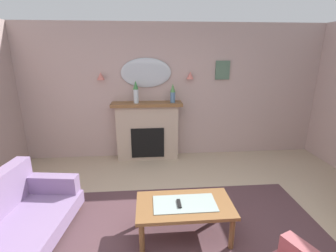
# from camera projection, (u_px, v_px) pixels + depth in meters

# --- Properties ---
(wall_back) EXTENTS (6.93, 0.10, 2.63)m
(wall_back) POSITION_uv_depth(u_px,v_px,m) (173.00, 92.00, 4.97)
(wall_back) COLOR #B29993
(wall_back) RESTS_ON ground
(patterned_rug) EXTENTS (3.20, 2.40, 0.01)m
(patterned_rug) POSITION_uv_depth(u_px,v_px,m) (197.00, 245.00, 2.80)
(patterned_rug) COLOR #4C3338
(patterned_rug) RESTS_ON ground
(fireplace) EXTENTS (1.36, 0.36, 1.16)m
(fireplace) POSITION_uv_depth(u_px,v_px,m) (147.00, 132.00, 4.93)
(fireplace) COLOR tan
(fireplace) RESTS_ON ground
(mantel_vase_left) EXTENTS (0.10, 0.10, 0.42)m
(mantel_vase_left) POSITION_uv_depth(u_px,v_px,m) (136.00, 92.00, 4.65)
(mantel_vase_left) COLOR silver
(mantel_vase_left) RESTS_ON fireplace
(mantel_vase_right) EXTENTS (0.10, 0.10, 0.36)m
(mantel_vase_right) POSITION_uv_depth(u_px,v_px,m) (173.00, 93.00, 4.72)
(mantel_vase_right) COLOR #4C7093
(mantel_vase_right) RESTS_ON fireplace
(wall_mirror) EXTENTS (0.96, 0.06, 0.56)m
(wall_mirror) POSITION_uv_depth(u_px,v_px,m) (146.00, 73.00, 4.73)
(wall_mirror) COLOR #B2BCC6
(wall_sconce_left) EXTENTS (0.14, 0.14, 0.14)m
(wall_sconce_left) POSITION_uv_depth(u_px,v_px,m) (101.00, 76.00, 4.63)
(wall_sconce_left) COLOR #D17066
(wall_sconce_right) EXTENTS (0.14, 0.14, 0.14)m
(wall_sconce_right) POSITION_uv_depth(u_px,v_px,m) (190.00, 75.00, 4.77)
(wall_sconce_right) COLOR #D17066
(framed_picture) EXTENTS (0.28, 0.03, 0.36)m
(framed_picture) POSITION_uv_depth(u_px,v_px,m) (223.00, 70.00, 4.85)
(framed_picture) COLOR #4C6B56
(coffee_table) EXTENTS (1.10, 0.60, 0.45)m
(coffee_table) POSITION_uv_depth(u_px,v_px,m) (185.00, 208.00, 2.84)
(coffee_table) COLOR brown
(coffee_table) RESTS_ON ground
(tv_remote) EXTENTS (0.04, 0.16, 0.02)m
(tv_remote) POSITION_uv_depth(u_px,v_px,m) (179.00, 204.00, 2.80)
(tv_remote) COLOR black
(tv_remote) RESTS_ON coffee_table
(floral_couch) EXTENTS (1.08, 1.81, 0.76)m
(floral_couch) POSITION_uv_depth(u_px,v_px,m) (3.00, 228.00, 2.61)
(floral_couch) COLOR gray
(floral_couch) RESTS_ON ground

